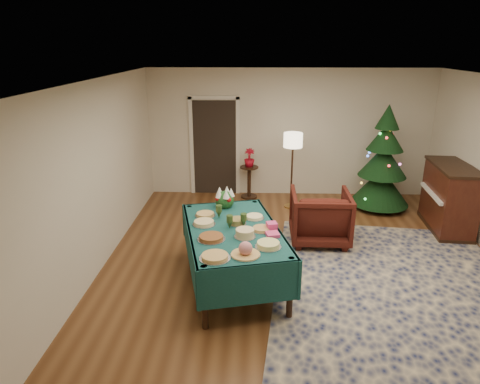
{
  "coord_description": "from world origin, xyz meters",
  "views": [
    {
      "loc": [
        -0.76,
        -5.53,
        3.16
      ],
      "look_at": [
        -0.96,
        0.58,
        1.03
      ],
      "focal_mm": 32.0,
      "sensor_mm": 36.0,
      "label": 1
    }
  ],
  "objects_px": {
    "side_table": "(249,183)",
    "floor_lamp": "(293,145)",
    "armchair": "(320,214)",
    "piano": "(449,198)",
    "christmas_tree": "(383,163)",
    "potted_plant": "(249,162)",
    "buffet_table": "(233,239)",
    "gift_box": "(272,226)"
  },
  "relations": [
    {
      "from": "piano",
      "to": "buffet_table",
      "type": "bearing_deg",
      "value": -152.34
    },
    {
      "from": "piano",
      "to": "christmas_tree",
      "type": "bearing_deg",
      "value": 131.7
    },
    {
      "from": "armchair",
      "to": "christmas_tree",
      "type": "relative_size",
      "value": 0.47
    },
    {
      "from": "gift_box",
      "to": "buffet_table",
      "type": "bearing_deg",
      "value": 175.97
    },
    {
      "from": "floor_lamp",
      "to": "buffet_table",
      "type": "bearing_deg",
      "value": -109.21
    },
    {
      "from": "side_table",
      "to": "potted_plant",
      "type": "bearing_deg",
      "value": 90.0
    },
    {
      "from": "christmas_tree",
      "to": "gift_box",
      "type": "bearing_deg",
      "value": -127.48
    },
    {
      "from": "side_table",
      "to": "piano",
      "type": "distance_m",
      "value": 3.87
    },
    {
      "from": "gift_box",
      "to": "christmas_tree",
      "type": "xyz_separation_m",
      "value": [
        2.3,
        3.0,
        0.07
      ]
    },
    {
      "from": "buffet_table",
      "to": "side_table",
      "type": "distance_m",
      "value": 3.51
    },
    {
      "from": "gift_box",
      "to": "christmas_tree",
      "type": "height_order",
      "value": "christmas_tree"
    },
    {
      "from": "buffet_table",
      "to": "gift_box",
      "type": "height_order",
      "value": "gift_box"
    },
    {
      "from": "armchair",
      "to": "piano",
      "type": "relative_size",
      "value": 0.69
    },
    {
      "from": "side_table",
      "to": "floor_lamp",
      "type": "bearing_deg",
      "value": -32.53
    },
    {
      "from": "buffet_table",
      "to": "piano",
      "type": "height_order",
      "value": "piano"
    },
    {
      "from": "gift_box",
      "to": "piano",
      "type": "height_order",
      "value": "piano"
    },
    {
      "from": "gift_box",
      "to": "floor_lamp",
      "type": "height_order",
      "value": "floor_lamp"
    },
    {
      "from": "floor_lamp",
      "to": "christmas_tree",
      "type": "bearing_deg",
      "value": 0.53
    },
    {
      "from": "gift_box",
      "to": "potted_plant",
      "type": "distance_m",
      "value": 3.54
    },
    {
      "from": "piano",
      "to": "armchair",
      "type": "bearing_deg",
      "value": -165.83
    },
    {
      "from": "potted_plant",
      "to": "gift_box",
      "type": "bearing_deg",
      "value": -84.54
    },
    {
      "from": "floor_lamp",
      "to": "christmas_tree",
      "type": "height_order",
      "value": "christmas_tree"
    },
    {
      "from": "floor_lamp",
      "to": "piano",
      "type": "height_order",
      "value": "floor_lamp"
    },
    {
      "from": "armchair",
      "to": "side_table",
      "type": "distance_m",
      "value": 2.45
    },
    {
      "from": "armchair",
      "to": "floor_lamp",
      "type": "xyz_separation_m",
      "value": [
        -0.35,
        1.59,
        0.81
      ]
    },
    {
      "from": "gift_box",
      "to": "christmas_tree",
      "type": "relative_size",
      "value": 0.06
    },
    {
      "from": "gift_box",
      "to": "floor_lamp",
      "type": "distance_m",
      "value": 3.06
    },
    {
      "from": "armchair",
      "to": "side_table",
      "type": "bearing_deg",
      "value": -59.39
    },
    {
      "from": "buffet_table",
      "to": "potted_plant",
      "type": "relative_size",
      "value": 5.99
    },
    {
      "from": "floor_lamp",
      "to": "potted_plant",
      "type": "xyz_separation_m",
      "value": [
        -0.85,
        0.54,
        -0.49
      ]
    },
    {
      "from": "christmas_tree",
      "to": "buffet_table",
      "type": "bearing_deg",
      "value": -133.48
    },
    {
      "from": "buffet_table",
      "to": "floor_lamp",
      "type": "distance_m",
      "value": 3.19
    },
    {
      "from": "gift_box",
      "to": "christmas_tree",
      "type": "distance_m",
      "value": 3.78
    },
    {
      "from": "potted_plant",
      "to": "armchair",
      "type": "bearing_deg",
      "value": -60.68
    },
    {
      "from": "christmas_tree",
      "to": "piano",
      "type": "relative_size",
      "value": 1.48
    },
    {
      "from": "side_table",
      "to": "potted_plant",
      "type": "height_order",
      "value": "potted_plant"
    },
    {
      "from": "floor_lamp",
      "to": "potted_plant",
      "type": "distance_m",
      "value": 1.13
    },
    {
      "from": "side_table",
      "to": "armchair",
      "type": "bearing_deg",
      "value": -60.68
    },
    {
      "from": "potted_plant",
      "to": "piano",
      "type": "relative_size",
      "value": 0.27
    },
    {
      "from": "side_table",
      "to": "christmas_tree",
      "type": "xyz_separation_m",
      "value": [
        2.64,
        -0.53,
        0.6
      ]
    },
    {
      "from": "potted_plant",
      "to": "piano",
      "type": "xyz_separation_m",
      "value": [
        3.54,
        -1.54,
        -0.22
      ]
    },
    {
      "from": "floor_lamp",
      "to": "side_table",
      "type": "distance_m",
      "value": 1.39
    }
  ]
}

